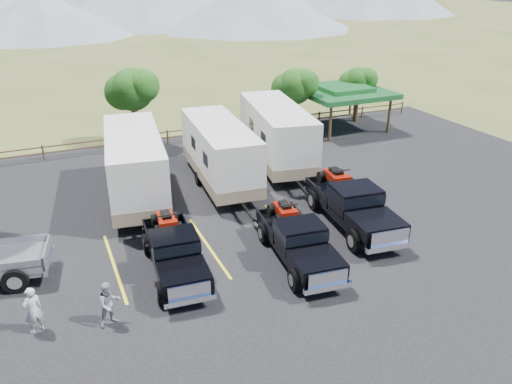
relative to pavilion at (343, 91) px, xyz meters
name	(u,v)px	position (x,y,z in m)	size (l,w,h in m)	color
ground	(292,285)	(-13.00, -17.00, -2.79)	(320.00, 320.00, 0.00)	#454E21
asphalt_lot	(260,248)	(-13.00, -14.00, -2.77)	(44.00, 34.00, 0.04)	black
stall_lines	(251,237)	(-13.00, -13.00, -2.74)	(12.12, 5.50, 0.01)	yellow
tree_ne_a	(295,87)	(-4.03, 0.01, 0.69)	(3.11, 2.92, 4.76)	#332413
tree_ne_b	(358,82)	(1.98, 1.01, 0.34)	(2.77, 2.59, 4.27)	#332413
tree_north	(132,90)	(-15.03, 2.02, 1.05)	(3.46, 3.24, 5.25)	#332413
rail_fence	(196,132)	(-11.00, 1.50, -2.18)	(36.12, 0.12, 1.00)	brown
pavilion	(343,91)	(0.00, 0.00, 0.00)	(6.20, 6.20, 3.22)	brown
rig_left	(174,250)	(-16.79, -14.22, -1.82)	(2.41, 5.89, 1.92)	black
rig_center	(298,239)	(-11.95, -15.44, -1.80)	(2.59, 6.05, 1.96)	black
rig_right	(352,203)	(-8.17, -13.69, -1.67)	(2.93, 6.88, 2.23)	black
trailer_left	(135,166)	(-16.78, -6.96, -0.88)	(3.75, 10.32, 3.56)	silver
trailer_center	(220,153)	(-12.11, -6.65, -0.95)	(3.21, 9.95, 3.44)	silver
trailer_right	(276,135)	(-7.95, -5.17, -0.84)	(4.16, 10.51, 3.64)	silver
person_a	(33,310)	(-21.99, -15.99, -1.89)	(0.62, 0.41, 1.71)	#BBBBBB
person_b	(109,304)	(-19.65, -16.59, -1.94)	(0.79, 0.62, 1.63)	gray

